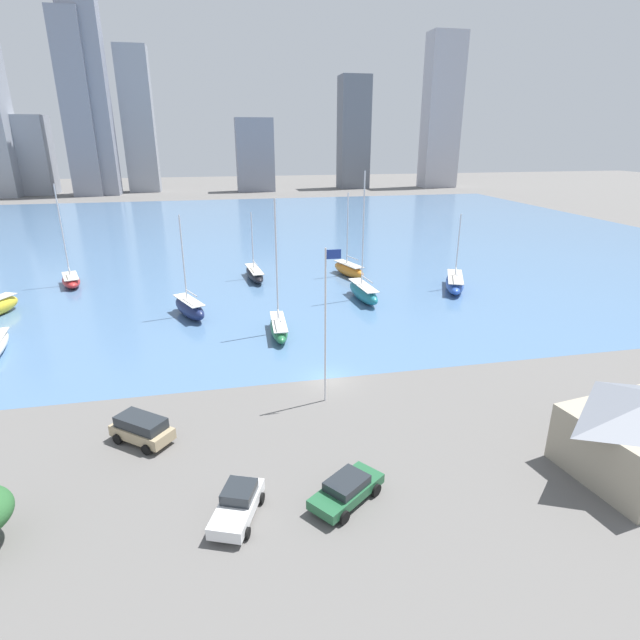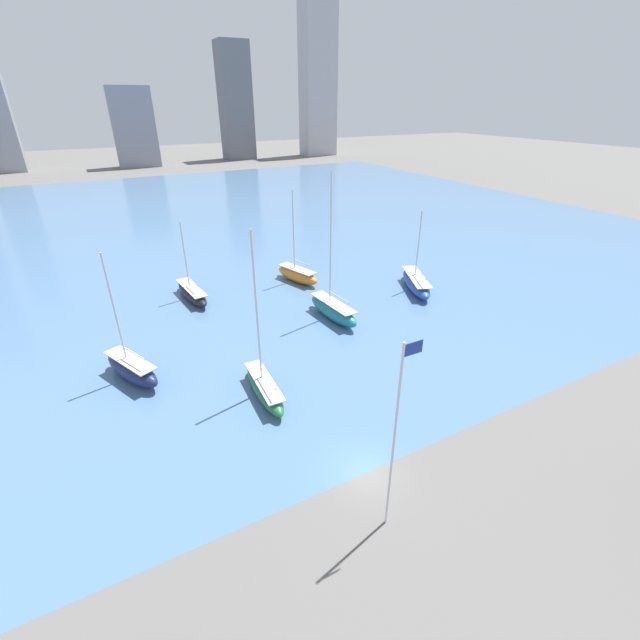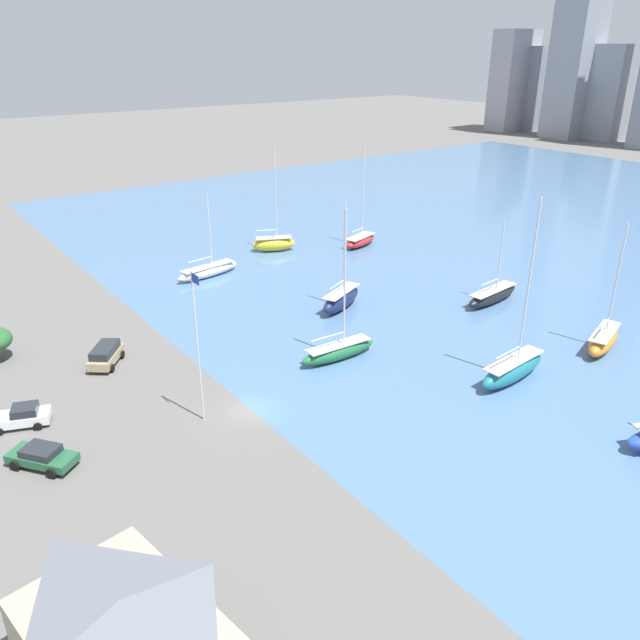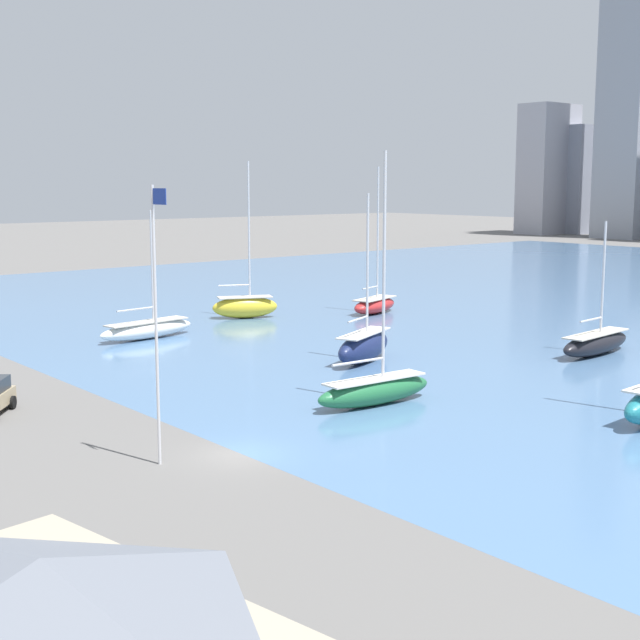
% 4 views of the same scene
% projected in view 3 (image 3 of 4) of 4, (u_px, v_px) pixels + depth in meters
% --- Properties ---
extents(ground_plane, '(500.00, 500.00, 0.00)m').
position_uv_depth(ground_plane, '(251.00, 410.00, 51.08)').
color(ground_plane, '#605E5B').
extents(flag_pole, '(1.24, 0.14, 12.60)m').
position_uv_depth(flag_pole, '(198.00, 343.00, 47.09)').
color(flag_pole, silver).
rests_on(flag_pole, ground_plane).
extents(sailboat_orange, '(4.21, 7.85, 12.52)m').
position_uv_depth(sailboat_orange, '(603.00, 339.00, 60.89)').
color(sailboat_orange, orange).
rests_on(sailboat_orange, harbor_water).
extents(sailboat_navy, '(4.83, 7.64, 11.99)m').
position_uv_depth(sailboat_navy, '(341.00, 299.00, 70.32)').
color(sailboat_navy, '#19234C').
rests_on(sailboat_navy, harbor_water).
extents(sailboat_red, '(4.27, 7.20, 14.27)m').
position_uv_depth(sailboat_red, '(360.00, 240.00, 92.37)').
color(sailboat_red, '#B72828').
rests_on(sailboat_red, harbor_water).
extents(sailboat_teal, '(2.71, 8.83, 16.37)m').
position_uv_depth(sailboat_teal, '(513.00, 369.00, 55.15)').
color(sailboat_teal, '#1E757F').
rests_on(sailboat_teal, harbor_water).
extents(sailboat_green, '(2.20, 8.19, 14.48)m').
position_uv_depth(sailboat_green, '(338.00, 350.00, 59.01)').
color(sailboat_green, '#236B3D').
rests_on(sailboat_green, harbor_water).
extents(sailboat_yellow, '(4.47, 6.52, 14.69)m').
position_uv_depth(sailboat_yellow, '(274.00, 243.00, 90.03)').
color(sailboat_yellow, yellow).
rests_on(sailboat_yellow, harbor_water).
extents(sailboat_black, '(2.89, 9.12, 9.91)m').
position_uv_depth(sailboat_black, '(493.00, 295.00, 72.10)').
color(sailboat_black, black).
rests_on(sailboat_black, harbor_water).
extents(sailboat_white, '(3.21, 9.24, 10.53)m').
position_uv_depth(sailboat_white, '(208.00, 271.00, 80.20)').
color(sailboat_white, white).
rests_on(sailboat_white, harbor_water).
extents(parked_suv_tan, '(4.67, 4.32, 1.92)m').
position_uv_depth(parked_suv_tan, '(106.00, 355.00, 57.94)').
color(parked_suv_tan, tan).
rests_on(parked_suv_tan, ground_plane).
extents(parked_pickup_white, '(3.45, 4.90, 1.69)m').
position_uv_depth(parked_pickup_white, '(21.00, 416.00, 48.70)').
color(parked_pickup_white, white).
rests_on(parked_pickup_white, ground_plane).
extents(parked_sedan_green, '(5.10, 4.52, 1.54)m').
position_uv_depth(parked_sedan_green, '(42.00, 456.00, 44.03)').
color(parked_sedan_green, '#235B38').
rests_on(parked_sedan_green, ground_plane).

